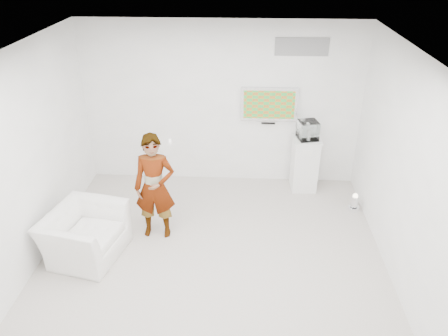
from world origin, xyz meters
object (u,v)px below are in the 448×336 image
(tv, at_px, (269,104))
(armchair, at_px, (85,234))
(person, at_px, (155,187))
(pedestal, at_px, (304,164))
(floor_uplight, at_px, (354,202))

(tv, height_order, armchair, tv)
(person, distance_m, pedestal, 2.91)
(armchair, height_order, pedestal, pedestal)
(person, xyz_separation_m, pedestal, (2.44, 1.55, -0.35))
(tv, xyz_separation_m, pedestal, (0.69, -0.26, -1.05))
(person, bearing_deg, tv, 44.78)
(armchair, relative_size, floor_uplight, 3.61)
(person, height_order, floor_uplight, person)
(person, height_order, pedestal, person)
(armchair, distance_m, pedestal, 4.00)
(armchair, xyz_separation_m, pedestal, (3.40, 2.11, 0.15))
(person, relative_size, armchair, 1.54)
(tv, relative_size, floor_uplight, 3.26)
(tv, bearing_deg, floor_uplight, -33.01)
(person, relative_size, floor_uplight, 5.55)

